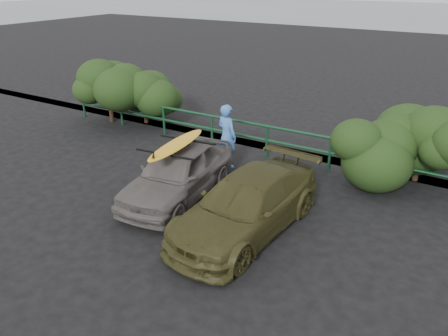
% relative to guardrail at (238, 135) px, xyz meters
% --- Properties ---
extents(ground, '(80.00, 80.00, 0.00)m').
position_rel_guardrail_xyz_m(ground, '(0.00, -5.00, -0.52)').
color(ground, black).
extents(ocean, '(200.00, 200.00, 0.00)m').
position_rel_guardrail_xyz_m(ocean, '(0.00, 55.00, -0.52)').
color(ocean, slate).
rests_on(ocean, ground).
extents(guardrail, '(14.00, 0.08, 1.04)m').
position_rel_guardrail_xyz_m(guardrail, '(0.00, 0.00, 0.00)').
color(guardrail, '#124223').
rests_on(guardrail, ground).
extents(shrub_left, '(3.20, 2.40, 2.29)m').
position_rel_guardrail_xyz_m(shrub_left, '(-4.80, 0.40, 0.62)').
color(shrub_left, '#213B15').
rests_on(shrub_left, ground).
extents(shrub_right, '(3.20, 2.40, 1.95)m').
position_rel_guardrail_xyz_m(shrub_right, '(5.00, 0.50, 0.45)').
color(shrub_right, '#213B15').
rests_on(shrub_right, ground).
extents(sedan, '(1.98, 4.06, 1.33)m').
position_rel_guardrail_xyz_m(sedan, '(0.23, -3.51, 0.15)').
color(sedan, '#605956').
rests_on(sedan, ground).
extents(olive_vehicle, '(2.15, 4.51, 1.27)m').
position_rel_guardrail_xyz_m(olive_vehicle, '(2.47, -4.04, 0.11)').
color(olive_vehicle, '#3D3B1B').
rests_on(olive_vehicle, ground).
extents(man, '(0.79, 0.63, 1.88)m').
position_rel_guardrail_xyz_m(man, '(0.30, -1.23, 0.42)').
color(man, '#457DD0').
rests_on(man, ground).
extents(roof_rack, '(1.71, 1.29, 0.05)m').
position_rel_guardrail_xyz_m(roof_rack, '(0.23, -3.51, 0.84)').
color(roof_rack, black).
rests_on(roof_rack, sedan).
extents(surfboard, '(0.76, 2.48, 0.07)m').
position_rel_guardrail_xyz_m(surfboard, '(0.23, -3.51, 0.90)').
color(surfboard, gold).
rests_on(surfboard, roof_rack).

